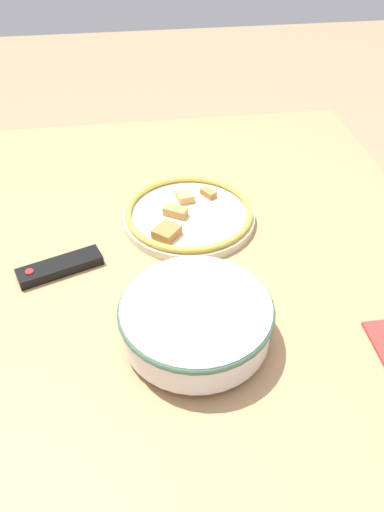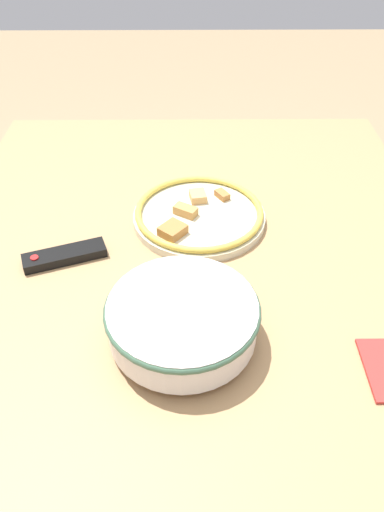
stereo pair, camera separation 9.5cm
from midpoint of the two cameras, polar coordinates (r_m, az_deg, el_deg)
ground_plane at (r=1.53m, az=2.07°, el=-22.64°), size 8.00×8.00×0.00m
dining_table at (r=1.00m, az=2.93°, el=-6.15°), size 1.43×1.06×0.70m
noodle_bowl at (r=0.83m, az=2.23°, el=-7.39°), size 0.26×0.26×0.08m
food_plate at (r=1.10m, az=3.25°, el=4.65°), size 0.29×0.29×0.04m
tv_remote at (r=1.02m, az=-11.80°, el=-0.06°), size 0.10×0.17×0.02m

